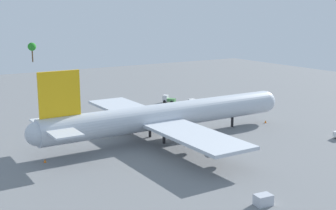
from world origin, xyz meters
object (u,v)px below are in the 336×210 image
(baggage_tug, at_px, (168,99))
(safety_cone_nose, at_px, (265,121))
(cargo_airplane, at_px, (166,116))
(safety_cone_tail, at_px, (45,161))
(maintenance_van, at_px, (195,103))
(cargo_container_fore, at_px, (263,200))

(baggage_tug, height_order, safety_cone_nose, baggage_tug)
(safety_cone_nose, bearing_deg, cargo_airplane, 177.25)
(baggage_tug, height_order, safety_cone_tail, baggage_tug)
(baggage_tug, height_order, maintenance_van, baggage_tug)
(cargo_airplane, relative_size, cargo_container_fore, 23.24)
(cargo_airplane, height_order, safety_cone_nose, cargo_airplane)
(cargo_airplane, distance_m, safety_cone_nose, 31.68)
(cargo_container_fore, distance_m, safety_cone_tail, 45.07)
(safety_cone_tail, bearing_deg, cargo_airplane, 3.60)
(safety_cone_tail, bearing_deg, cargo_container_fore, -59.09)
(safety_cone_tail, bearing_deg, safety_cone_nose, 0.38)
(cargo_container_fore, relative_size, safety_cone_tail, 4.00)
(maintenance_van, xyz_separation_m, safety_cone_nose, (4.23, -27.70, -0.73))
(maintenance_van, relative_size, cargo_container_fore, 1.83)
(cargo_container_fore, distance_m, safety_cone_nose, 54.75)
(maintenance_van, relative_size, safety_cone_tail, 7.32)
(maintenance_van, bearing_deg, safety_cone_nose, -81.33)
(cargo_airplane, relative_size, safety_cone_tail, 93.06)
(baggage_tug, bearing_deg, maintenance_van, -70.22)
(baggage_tug, relative_size, safety_cone_nose, 5.41)
(safety_cone_nose, bearing_deg, safety_cone_tail, -179.62)
(cargo_airplane, distance_m, maintenance_van, 37.87)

